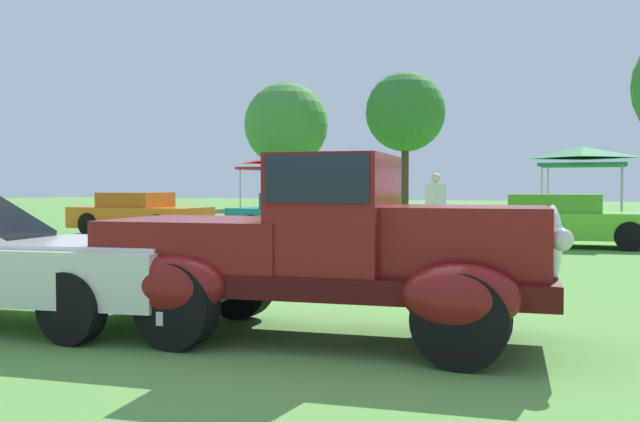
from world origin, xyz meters
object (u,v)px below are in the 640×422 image
show_car_teal (309,216)px  show_car_lime (559,221)px  spectator_near_truck (436,209)px  neighbor_convertible (7,266)px  canopy_tent_left_field (284,161)px  canopy_tent_center_field (583,155)px  show_car_orange (139,214)px  feature_pickup_truck (329,246)px

show_car_teal → show_car_lime: 6.34m
show_car_lime → spectator_near_truck: bearing=-139.4°
neighbor_convertible → show_car_teal: (-1.61, 11.43, 0.02)m
canopy_tent_left_field → canopy_tent_center_field: size_ratio=1.07×
show_car_orange → show_car_lime: same height
show_car_teal → spectator_near_truck: (3.92, -1.98, 0.31)m
neighbor_convertible → show_car_lime: bearing=67.7°
canopy_tent_left_field → spectator_near_truck: bearing=-49.6°
neighbor_convertible → show_car_orange: size_ratio=1.20×
show_car_teal → canopy_tent_left_field: size_ratio=1.64×
show_car_lime → feature_pickup_truck: bearing=-96.7°
show_car_orange → show_car_lime: bearing=3.5°
spectator_near_truck → canopy_tent_center_field: bearing=74.5°
show_car_teal → show_car_orange: bearing=-173.4°
canopy_tent_left_field → canopy_tent_center_field: bearing=-2.4°
feature_pickup_truck → canopy_tent_left_field: canopy_tent_left_field is taller
feature_pickup_truck → canopy_tent_left_field: bearing=117.0°
neighbor_convertible → show_car_lime: (4.74, 11.52, 0.02)m
spectator_near_truck → canopy_tent_left_field: (-8.56, 10.06, 1.51)m
canopy_tent_left_field → show_car_teal: bearing=-60.1°
neighbor_convertible → show_car_orange: (-6.71, 10.83, 0.02)m
feature_pickup_truck → neighbor_convertible: bearing=-171.4°
show_car_lime → spectator_near_truck: spectator_near_truck is taller
neighbor_convertible → canopy_tent_left_field: (-6.25, 19.50, 1.84)m
show_car_teal → canopy_tent_center_field: (6.58, 7.61, 1.82)m
show_car_teal → canopy_tent_left_field: canopy_tent_left_field is taller
show_car_teal → canopy_tent_left_field: 9.49m
feature_pickup_truck → show_car_teal: (-5.05, 10.91, -0.26)m
neighbor_convertible → spectator_near_truck: spectator_near_truck is taller
show_car_lime → canopy_tent_left_field: size_ratio=1.64×
feature_pickup_truck → show_car_teal: feature_pickup_truck is taller
show_car_lime → spectator_near_truck: size_ratio=2.80×
neighbor_convertible → spectator_near_truck: size_ratio=2.85×
feature_pickup_truck → show_car_lime: 11.08m
spectator_near_truck → canopy_tent_left_field: 13.30m
show_car_orange → show_car_teal: size_ratio=0.85×
show_car_lime → spectator_near_truck: 3.21m
feature_pickup_truck → show_car_teal: bearing=114.8°
show_car_orange → canopy_tent_center_field: canopy_tent_center_field is taller
neighbor_convertible → canopy_tent_center_field: canopy_tent_center_field is taller
spectator_near_truck → canopy_tent_left_field: canopy_tent_left_field is taller
show_car_orange → canopy_tent_center_field: (11.68, 8.21, 1.82)m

